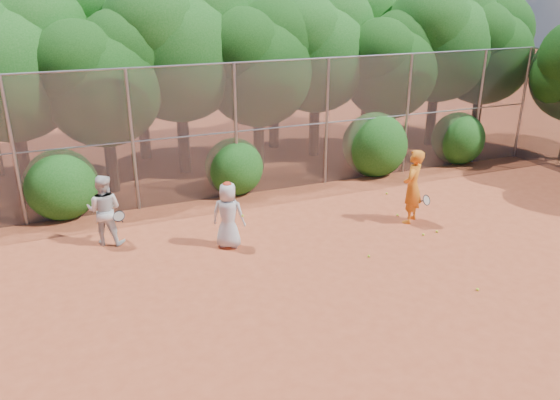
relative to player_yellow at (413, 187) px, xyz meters
name	(u,v)px	position (x,y,z in m)	size (l,w,h in m)	color
ground	(364,278)	(-2.74, -2.28, -1.02)	(80.00, 80.00, 0.00)	#A04124
fence_back	(264,127)	(-2.86, 3.72, 1.04)	(20.05, 0.09, 4.03)	gray
tree_1	(7,56)	(-9.68, 6.26, 3.15)	(4.64, 4.03, 6.35)	black
tree_2	(103,75)	(-7.19, 5.56, 2.57)	(3.99, 3.47, 5.47)	black
tree_3	(179,41)	(-4.68, 6.57, 3.38)	(4.89, 4.26, 6.70)	black
tree_4	(259,60)	(-2.19, 5.96, 2.74)	(4.19, 3.64, 5.73)	black
tree_5	(317,45)	(0.32, 6.76, 3.03)	(4.51, 3.92, 6.17)	black
tree_6	(391,62)	(2.81, 5.76, 2.45)	(3.86, 3.36, 5.29)	black
tree_7	(440,35)	(5.32, 6.37, 3.26)	(4.77, 4.14, 6.53)	black
tree_8	(486,46)	(7.31, 6.06, 2.80)	(4.25, 3.70, 5.82)	black
tree_10	(136,29)	(-5.67, 8.77, 3.61)	(5.15, 4.48, 7.06)	black
tree_11	(275,39)	(-0.68, 8.36, 3.15)	(4.64, 4.03, 6.35)	black
tree_12	(371,25)	(3.82, 8.97, 3.50)	(5.02, 4.37, 6.88)	black
bush_0	(61,181)	(-8.74, 4.02, -0.02)	(2.00, 2.00, 2.00)	#154F13
bush_1	(234,164)	(-3.74, 4.02, -0.12)	(1.80, 1.80, 1.80)	#154F13
bush_2	(375,142)	(1.26, 4.02, 0.08)	(2.20, 2.20, 2.20)	#154F13
bush_3	(458,136)	(4.76, 4.02, -0.07)	(1.90, 1.90, 1.90)	#154F13
player_yellow	(413,187)	(0.00, 0.00, 0.00)	(0.96, 0.84, 2.03)	orange
player_teen	(228,215)	(-5.03, 0.39, -0.18)	(0.97, 0.89, 1.69)	silver
player_white	(104,210)	(-7.81, 1.70, -0.12)	(1.07, 0.98, 1.79)	silver
ball_0	(437,231)	(0.24, -0.89, -0.98)	(0.07, 0.07, 0.07)	#BED627
ball_1	(398,215)	(-0.10, 0.43, -0.98)	(0.07, 0.07, 0.07)	#BED627
ball_2	(478,290)	(-0.78, -3.64, -0.98)	(0.07, 0.07, 0.07)	#BED627
ball_3	(423,235)	(-0.20, -0.92, -0.98)	(0.07, 0.07, 0.07)	#BED627
ball_4	(369,256)	(-2.13, -1.44, -0.98)	(0.07, 0.07, 0.07)	#BED627
ball_5	(387,193)	(0.55, 2.01, -0.98)	(0.07, 0.07, 0.07)	#BED627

